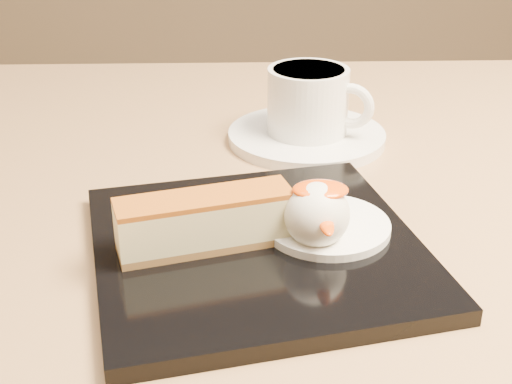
{
  "coord_description": "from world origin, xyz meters",
  "views": [
    {
      "loc": [
        0.0,
        -0.5,
        0.98
      ],
      "look_at": [
        0.01,
        -0.06,
        0.76
      ],
      "focal_mm": 50.0,
      "sensor_mm": 36.0,
      "label": 1
    }
  ],
  "objects_px": {
    "dessert_plate": "(257,249)",
    "coffee_cup": "(310,100)",
    "table": "(238,359)",
    "saucer": "(307,136)",
    "ice_cream_scoop": "(317,214)",
    "cheesecake": "(205,221)"
  },
  "relations": [
    {
      "from": "table",
      "to": "coffee_cup",
      "type": "distance_m",
      "value": 0.25
    },
    {
      "from": "dessert_plate",
      "to": "saucer",
      "type": "xyz_separation_m",
      "value": [
        0.05,
        0.21,
        -0.0
      ]
    },
    {
      "from": "cheesecake",
      "to": "ice_cream_scoop",
      "type": "relative_size",
      "value": 2.73
    },
    {
      "from": "coffee_cup",
      "to": "ice_cream_scoop",
      "type": "bearing_deg",
      "value": -70.96
    },
    {
      "from": "ice_cream_scoop",
      "to": "coffee_cup",
      "type": "distance_m",
      "value": 0.21
    },
    {
      "from": "ice_cream_scoop",
      "to": "coffee_cup",
      "type": "xyz_separation_m",
      "value": [
        0.02,
        0.21,
        0.01
      ]
    },
    {
      "from": "table",
      "to": "ice_cream_scoop",
      "type": "relative_size",
      "value": 17.88
    },
    {
      "from": "table",
      "to": "ice_cream_scoop",
      "type": "height_order",
      "value": "ice_cream_scoop"
    },
    {
      "from": "cheesecake",
      "to": "saucer",
      "type": "distance_m",
      "value": 0.23
    },
    {
      "from": "dessert_plate",
      "to": "cheesecake",
      "type": "height_order",
      "value": "cheesecake"
    },
    {
      "from": "dessert_plate",
      "to": "saucer",
      "type": "height_order",
      "value": "dessert_plate"
    },
    {
      "from": "cheesecake",
      "to": "coffee_cup",
      "type": "height_order",
      "value": "coffee_cup"
    },
    {
      "from": "ice_cream_scoop",
      "to": "coffee_cup",
      "type": "relative_size",
      "value": 0.46
    },
    {
      "from": "table",
      "to": "saucer",
      "type": "xyz_separation_m",
      "value": [
        0.07,
        0.13,
        0.16
      ]
    },
    {
      "from": "ice_cream_scoop",
      "to": "dessert_plate",
      "type": "bearing_deg",
      "value": 172.87
    },
    {
      "from": "table",
      "to": "cheesecake",
      "type": "height_order",
      "value": "cheesecake"
    },
    {
      "from": "ice_cream_scoop",
      "to": "coffee_cup",
      "type": "bearing_deg",
      "value": 85.67
    },
    {
      "from": "ice_cream_scoop",
      "to": "saucer",
      "type": "relative_size",
      "value": 0.3
    },
    {
      "from": "dessert_plate",
      "to": "coffee_cup",
      "type": "relative_size",
      "value": 2.24
    },
    {
      "from": "table",
      "to": "coffee_cup",
      "type": "height_order",
      "value": "coffee_cup"
    },
    {
      "from": "table",
      "to": "saucer",
      "type": "distance_m",
      "value": 0.22
    },
    {
      "from": "coffee_cup",
      "to": "saucer",
      "type": "bearing_deg",
      "value": -180.0
    }
  ]
}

